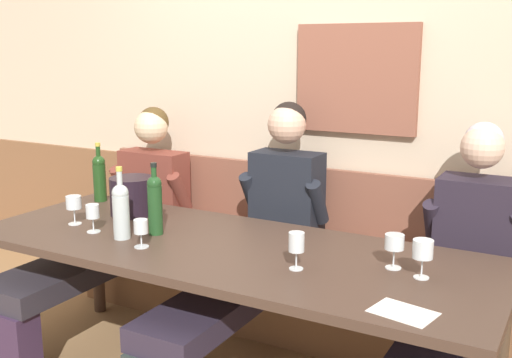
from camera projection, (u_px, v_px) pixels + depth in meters
room_wall_back at (315, 85)px, 3.47m from camera, size 6.80×0.12×2.80m
wood_wainscot_panel at (307, 246)px, 3.62m from camera, size 6.80×0.03×0.90m
wall_bench at (292, 285)px, 3.48m from camera, size 2.77×0.42×0.94m
dining_table at (224, 259)px, 2.78m from camera, size 2.47×0.91×0.73m
person_center_left_seat at (111, 226)px, 3.51m from camera, size 0.53×1.34×1.25m
person_left_seat at (255, 242)px, 3.09m from camera, size 0.49×1.34×1.33m
person_center_right_seat at (459, 281)px, 2.62m from camera, size 0.47×1.35×1.27m
ice_bucket at (132, 196)px, 3.26m from camera, size 0.24×0.24×0.20m
wine_bottle_green_tall at (99, 176)px, 3.53m from camera, size 0.07×0.07×0.34m
wine_bottle_clear_water at (155, 203)px, 2.90m from camera, size 0.07×0.07×0.35m
wine_bottle_amber_mid at (121, 209)px, 2.83m from camera, size 0.08×0.08×0.34m
wine_glass_near_bucket at (394, 244)px, 2.45m from camera, size 0.08×0.08×0.14m
wine_glass_mid_left at (141, 228)px, 2.72m from camera, size 0.07×0.07×0.13m
wine_glass_by_bottle at (93, 213)px, 2.94m from camera, size 0.07×0.07×0.14m
wine_glass_mid_right at (74, 204)px, 3.07m from camera, size 0.08×0.08×0.15m
wine_glass_right_end at (296, 243)px, 2.44m from camera, size 0.06×0.06×0.15m
wine_glass_left_end at (423, 250)px, 2.34m from camera, size 0.08×0.08×0.15m
tasting_sheet_left_guest at (403, 312)px, 2.06m from camera, size 0.24×0.19×0.00m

